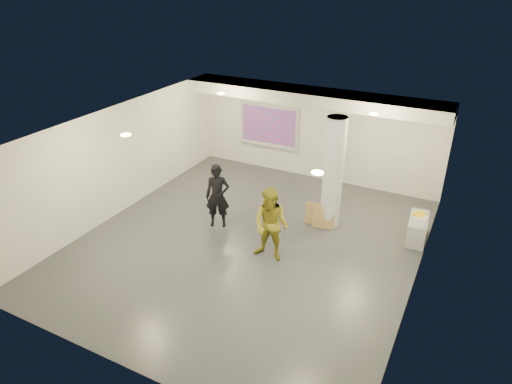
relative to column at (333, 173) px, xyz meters
The scene contains 20 objects.
floor 2.78m from the column, 129.81° to the right, with size 8.00×9.00×0.01m, color #3A3C43.
ceiling 2.78m from the column, 129.81° to the right, with size 8.00×9.00×0.01m, color silver.
wall_back 3.09m from the column, 119.05° to the left, with size 8.00×0.01×3.00m, color silver.
wall_front 6.48m from the column, 103.39° to the right, with size 8.00×0.01×3.00m, color silver.
wall_left 5.79m from the column, 161.88° to the right, with size 0.01×9.00×3.00m, color silver.
wall_right 3.08m from the column, 35.75° to the right, with size 0.01×9.00×3.00m, color silver.
soffit_band 2.94m from the column, 124.90° to the left, with size 8.00×1.10×0.36m, color silver.
downlight_nw 4.05m from the column, 169.29° to the left, with size 0.22×0.22×0.02m, color #F9CE81.
downlight_ne 1.78m from the column, 45.00° to the left, with size 0.22×0.22×0.02m, color #F9CE81.
downlight_sw 5.17m from the column, 138.27° to the right, with size 0.22×0.22×0.02m, color #F9CE81.
downlight_se 3.68m from the column, 78.02° to the right, with size 0.22×0.22×0.02m, color #F9CE81.
column is the anchor object (origin of this frame).
projection_screen 4.08m from the column, 139.44° to the left, with size 2.10×0.13×1.42m.
credenza 2.53m from the column, ahead, with size 0.44×1.06×0.62m, color #9B9DA0.
papers_stack 2.46m from the column, ahead, with size 0.25×0.32×0.02m, color silver.
postit_pad 2.40m from the column, 11.79° to the left, with size 0.23×0.32×0.03m, color yellow.
cardboard_back 1.22m from the column, 112.47° to the right, with size 0.56×0.05×0.61m, color #A07F4B.
cardboard_front 1.26m from the column, 158.99° to the right, with size 0.55×0.05×0.60m, color #A07F4B.
woman 3.04m from the column, 151.94° to the right, with size 0.63×0.42×1.74m, color black.
man 2.34m from the column, 108.65° to the right, with size 0.88×0.69×1.82m, color olive.
Camera 1 is at (4.60, -8.57, 6.29)m, focal length 32.00 mm.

